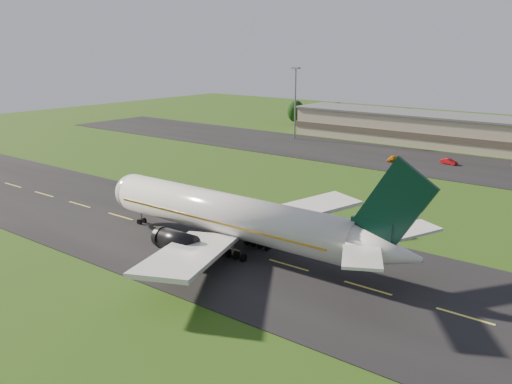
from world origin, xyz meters
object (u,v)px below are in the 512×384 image
Objects in this scene: light_mast_west at (295,95)px; service_vehicle_b at (449,162)px; airliner at (233,217)px; service_vehicle_a at (392,158)px.

service_vehicle_b is (48.05, -7.34, -12.00)m from light_mast_west.
airliner is at bearing -173.05° from service_vehicle_b.
light_mast_west is at bearing 119.04° from airliner.
service_vehicle_b is at bearing -8.69° from light_mast_west.
light_mast_west reaches higher than service_vehicle_b.
service_vehicle_a is at bearing -18.37° from light_mast_west.
light_mast_west is 40.09m from service_vehicle_a.
light_mast_west is at bearing 90.01° from service_vehicle_b.
service_vehicle_b is (2.21, 72.65, -3.93)m from airliner.
service_vehicle_b reaches higher than service_vehicle_a.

